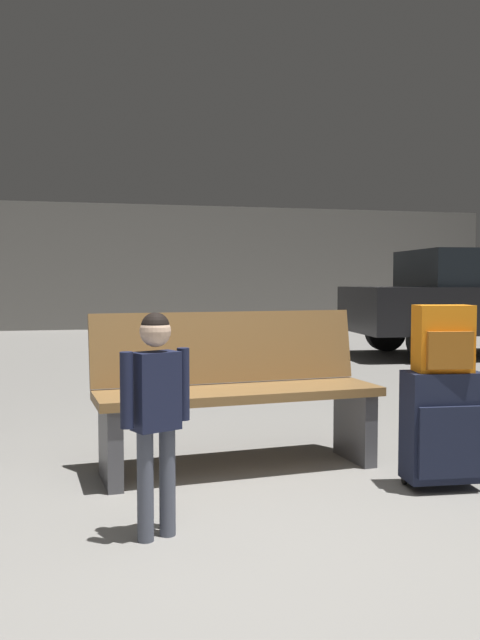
% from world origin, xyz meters
% --- Properties ---
extents(ground_plane, '(18.00, 18.00, 0.10)m').
position_xyz_m(ground_plane, '(0.00, 4.00, -0.05)').
color(ground_plane, gray).
extents(garage_back_wall, '(18.00, 0.12, 2.80)m').
position_xyz_m(garage_back_wall, '(0.00, 12.86, 1.40)').
color(garage_back_wall, slate).
rests_on(garage_back_wall, ground_plane).
extents(bench, '(1.64, 0.67, 0.89)m').
position_xyz_m(bench, '(0.14, 1.38, 0.44)').
color(bench, brown).
rests_on(bench, ground_plane).
extents(suitcase, '(0.39, 0.26, 0.60)m').
position_xyz_m(suitcase, '(1.08, 0.75, 0.32)').
color(suitcase, '#191E33').
rests_on(suitcase, ground_plane).
extents(backpack_bright, '(0.30, 0.23, 0.34)m').
position_xyz_m(backpack_bright, '(1.08, 0.75, 0.77)').
color(backpack_bright, orange).
rests_on(backpack_bright, suitcase).
extents(child, '(0.30, 0.18, 0.94)m').
position_xyz_m(child, '(-0.42, 0.43, 0.58)').
color(child, '#4C5160').
rests_on(child, ground_plane).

